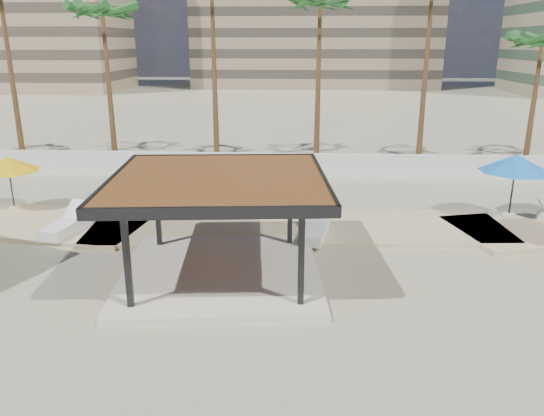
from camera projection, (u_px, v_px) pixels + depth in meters
The scene contains 11 objects.
ground at pixel (220, 318), 14.08m from camera, with size 200.00×200.00×0.00m, color tan.
promenade at pixel (298, 223), 21.26m from camera, with size 44.45×7.97×0.24m.
boundary_wall at pixel (263, 164), 29.14m from camera, with size 56.00×0.30×1.20m, color silver.
pavilion_central at pixel (219, 217), 16.06m from camera, with size 6.88×6.88×3.22m.
umbrella_b at pixel (8, 164), 22.14m from camera, with size 2.65×2.65×2.25m.
umbrella_d at pixel (516, 163), 21.08m from camera, with size 3.74×3.74×2.57m.
lounger_a at pixel (66, 226), 19.88m from camera, with size 1.11×2.51×0.92m.
lounger_b at pixel (315, 231), 19.39m from camera, with size 1.15×2.43×0.88m.
palm_c at pixel (103, 18), 29.31m from camera, with size 3.00×3.00×9.47m.
palm_e at pixel (320, 9), 28.84m from camera, with size 3.00×3.00×9.93m.
palm_g at pixel (542, 45), 28.58m from camera, with size 3.00×3.00×7.92m.
Camera 1 is at (2.08, -12.46, 7.00)m, focal length 35.00 mm.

